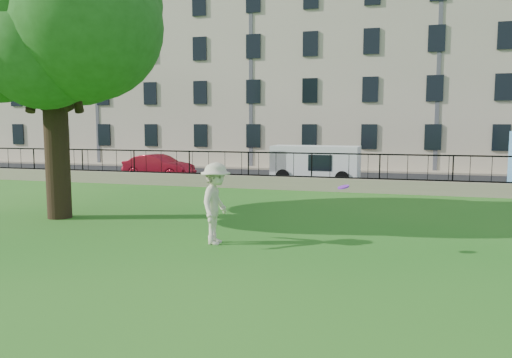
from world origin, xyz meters
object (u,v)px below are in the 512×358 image
(white_van, at_px, (315,164))
(man, at_px, (216,203))
(red_sedan, at_px, (159,167))
(tree, at_px, (49,14))
(frisbee, at_px, (343,187))

(white_van, bearing_deg, man, -88.86)
(red_sedan, bearing_deg, man, -141.89)
(tree, distance_m, frisbee, 10.82)
(man, height_order, red_sedan, man)
(frisbee, relative_size, white_van, 0.06)
(tree, distance_m, red_sedan, 12.91)
(red_sedan, relative_size, white_van, 0.89)
(frisbee, distance_m, red_sedan, 17.73)
(red_sedan, bearing_deg, tree, -163.42)
(tree, bearing_deg, man, -17.54)
(man, relative_size, white_van, 0.46)
(tree, height_order, frisbee, tree)
(tree, height_order, man, tree)
(man, distance_m, red_sedan, 15.72)
(red_sedan, xyz_separation_m, white_van, (8.61, 0.77, 0.28))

